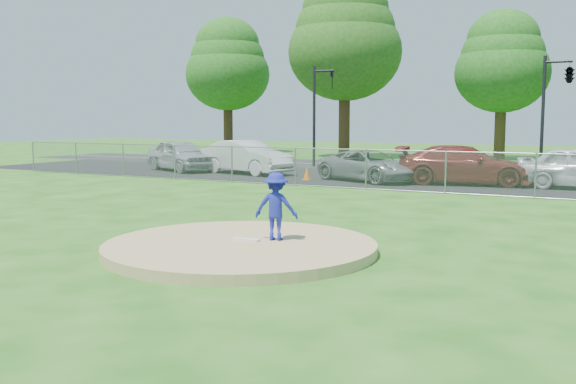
# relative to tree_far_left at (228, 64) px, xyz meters

# --- Properties ---
(ground) EXTENTS (120.00, 120.00, 0.00)m
(ground) POSITION_rel_tree_far_left_xyz_m (22.00, -23.00, -7.06)
(ground) COLOR #1D5212
(ground) RESTS_ON ground
(pitchers_mound) EXTENTS (5.40, 5.40, 0.20)m
(pitchers_mound) POSITION_rel_tree_far_left_xyz_m (22.00, -33.00, -6.96)
(pitchers_mound) COLOR tan
(pitchers_mound) RESTS_ON ground
(pitching_rubber) EXTENTS (0.60, 0.15, 0.04)m
(pitching_rubber) POSITION_rel_tree_far_left_xyz_m (22.00, -32.80, -6.84)
(pitching_rubber) COLOR white
(pitching_rubber) RESTS_ON pitchers_mound
(chain_link_fence) EXTENTS (40.00, 0.06, 1.50)m
(chain_link_fence) POSITION_rel_tree_far_left_xyz_m (22.00, -21.00, -6.31)
(chain_link_fence) COLOR gray
(chain_link_fence) RESTS_ON ground
(parking_lot) EXTENTS (50.00, 8.00, 0.01)m
(parking_lot) POSITION_rel_tree_far_left_xyz_m (22.00, -16.50, -7.05)
(parking_lot) COLOR black
(parking_lot) RESTS_ON ground
(street) EXTENTS (60.00, 7.00, 0.01)m
(street) POSITION_rel_tree_far_left_xyz_m (22.00, -9.00, -7.06)
(street) COLOR #232326
(street) RESTS_ON ground
(tree_far_left) EXTENTS (6.72, 6.72, 10.74)m
(tree_far_left) POSITION_rel_tree_far_left_xyz_m (0.00, 0.00, 0.00)
(tree_far_left) COLOR #341F13
(tree_far_left) RESTS_ON ground
(tree_left) EXTENTS (7.84, 7.84, 12.53)m
(tree_left) POSITION_rel_tree_far_left_xyz_m (11.00, -2.00, 1.18)
(tree_left) COLOR #362113
(tree_left) RESTS_ON ground
(tree_center) EXTENTS (6.16, 6.16, 9.84)m
(tree_center) POSITION_rel_tree_far_left_xyz_m (21.00, 1.00, -0.59)
(tree_center) COLOR #3A2815
(tree_center) RESTS_ON ground
(traffic_signal_left) EXTENTS (1.28, 0.20, 5.60)m
(traffic_signal_left) POSITION_rel_tree_far_left_xyz_m (13.24, -11.00, -3.70)
(traffic_signal_left) COLOR black
(traffic_signal_left) RESTS_ON ground
(traffic_signal_center) EXTENTS (1.42, 2.48, 5.60)m
(traffic_signal_center) POSITION_rel_tree_far_left_xyz_m (25.97, -11.00, -2.45)
(traffic_signal_center) COLOR black
(traffic_signal_center) RESTS_ON ground
(pitcher) EXTENTS (0.98, 0.71, 1.36)m
(pitcher) POSITION_rel_tree_far_left_xyz_m (22.51, -32.46, -6.18)
(pitcher) COLOR navy
(pitcher) RESTS_ON pitchers_mound
(traffic_cone) EXTENTS (0.31, 0.31, 0.60)m
(traffic_cone) POSITION_rel_tree_far_left_xyz_m (16.37, -18.68, -6.75)
(traffic_cone) COLOR orange
(traffic_cone) RESTS_ON parking_lot
(parked_car_silver) EXTENTS (5.12, 3.71, 1.62)m
(parked_car_silver) POSITION_rel_tree_far_left_xyz_m (8.39, -17.17, -6.24)
(parked_car_silver) COLOR #AAAAAE
(parked_car_silver) RESTS_ON parking_lot
(parked_car_white) EXTENTS (5.18, 2.87, 1.62)m
(parked_car_white) POSITION_rel_tree_far_left_xyz_m (12.37, -17.18, -6.24)
(parked_car_white) COLOR silver
(parked_car_white) RESTS_ON parking_lot
(parked_car_gray) EXTENTS (5.21, 3.88, 1.32)m
(parked_car_gray) POSITION_rel_tree_far_left_xyz_m (18.97, -17.93, -6.39)
(parked_car_gray) COLOR gray
(parked_car_gray) RESTS_ON parking_lot
(parked_car_darkred) EXTENTS (5.70, 3.06, 1.57)m
(parked_car_darkred) POSITION_rel_tree_far_left_xyz_m (22.86, -17.42, -6.26)
(parked_car_darkred) COLOR maroon
(parked_car_darkred) RESTS_ON parking_lot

